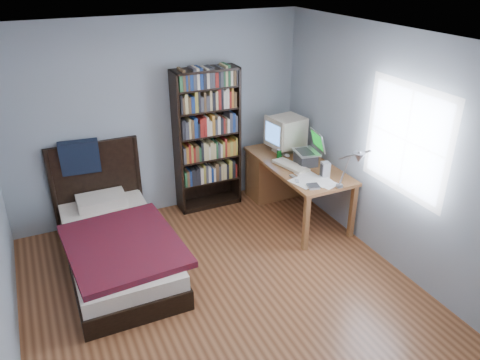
{
  "coord_description": "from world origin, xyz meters",
  "views": [
    {
      "loc": [
        -1.44,
        -3.37,
        3.12
      ],
      "look_at": [
        0.41,
        0.58,
        1.0
      ],
      "focal_mm": 35.0,
      "sensor_mm": 36.0,
      "label": 1
    }
  ],
  "objects_px": {
    "laptop": "(307,155)",
    "bookshelf": "(207,140)",
    "speaker": "(325,169)",
    "soda_can": "(279,154)",
    "desk": "(279,172)",
    "crt_monitor": "(286,132)",
    "bed": "(115,242)",
    "desk_lamp": "(356,161)",
    "keyboard": "(291,166)"
  },
  "relations": [
    {
      "from": "speaker",
      "to": "keyboard",
      "type": "bearing_deg",
      "value": 128.27
    },
    {
      "from": "bed",
      "to": "speaker",
      "type": "bearing_deg",
      "value": -9.22
    },
    {
      "from": "desk",
      "to": "speaker",
      "type": "xyz_separation_m",
      "value": [
        0.09,
        -0.91,
        0.41
      ]
    },
    {
      "from": "desk",
      "to": "bookshelf",
      "type": "relative_size",
      "value": 0.86
    },
    {
      "from": "soda_can",
      "to": "bookshelf",
      "type": "distance_m",
      "value": 0.95
    },
    {
      "from": "desk",
      "to": "crt_monitor",
      "type": "distance_m",
      "value": 0.59
    },
    {
      "from": "speaker",
      "to": "soda_can",
      "type": "distance_m",
      "value": 0.75
    },
    {
      "from": "desk_lamp",
      "to": "keyboard",
      "type": "bearing_deg",
      "value": 94.6
    },
    {
      "from": "bed",
      "to": "desk_lamp",
      "type": "bearing_deg",
      "value": -25.0
    },
    {
      "from": "keyboard",
      "to": "bookshelf",
      "type": "relative_size",
      "value": 0.26
    },
    {
      "from": "bed",
      "to": "keyboard",
      "type": "bearing_deg",
      "value": 0.45
    },
    {
      "from": "keyboard",
      "to": "speaker",
      "type": "relative_size",
      "value": 2.63
    },
    {
      "from": "desk_lamp",
      "to": "bed",
      "type": "bearing_deg",
      "value": 155.0
    },
    {
      "from": "bookshelf",
      "to": "laptop",
      "type": "bearing_deg",
      "value": -37.86
    },
    {
      "from": "bed",
      "to": "soda_can",
      "type": "bearing_deg",
      "value": 8.12
    },
    {
      "from": "crt_monitor",
      "to": "speaker",
      "type": "relative_size",
      "value": 2.58
    },
    {
      "from": "speaker",
      "to": "soda_can",
      "type": "relative_size",
      "value": 1.56
    },
    {
      "from": "desk_lamp",
      "to": "bed",
      "type": "relative_size",
      "value": 0.29
    },
    {
      "from": "laptop",
      "to": "soda_can",
      "type": "bearing_deg",
      "value": 126.24
    },
    {
      "from": "desk_lamp",
      "to": "soda_can",
      "type": "distance_m",
      "value": 1.46
    },
    {
      "from": "crt_monitor",
      "to": "soda_can",
      "type": "bearing_deg",
      "value": -137.47
    },
    {
      "from": "desk_lamp",
      "to": "soda_can",
      "type": "height_order",
      "value": "desk_lamp"
    },
    {
      "from": "desk_lamp",
      "to": "speaker",
      "type": "height_order",
      "value": "desk_lamp"
    },
    {
      "from": "laptop",
      "to": "bed",
      "type": "distance_m",
      "value": 2.52
    },
    {
      "from": "laptop",
      "to": "soda_can",
      "type": "distance_m",
      "value": 0.38
    },
    {
      "from": "desk_lamp",
      "to": "speaker",
      "type": "xyz_separation_m",
      "value": [
        0.13,
        0.68,
        -0.41
      ]
    },
    {
      "from": "speaker",
      "to": "bed",
      "type": "relative_size",
      "value": 0.09
    },
    {
      "from": "keyboard",
      "to": "bed",
      "type": "xyz_separation_m",
      "value": [
        -2.22,
        -0.02,
        -0.49
      ]
    },
    {
      "from": "crt_monitor",
      "to": "bookshelf",
      "type": "relative_size",
      "value": 0.26
    },
    {
      "from": "crt_monitor",
      "to": "desk_lamp",
      "type": "distance_m",
      "value": 1.58
    },
    {
      "from": "bed",
      "to": "crt_monitor",
      "type": "bearing_deg",
      "value": 11.44
    },
    {
      "from": "crt_monitor",
      "to": "desk_lamp",
      "type": "bearing_deg",
      "value": -93.77
    },
    {
      "from": "soda_can",
      "to": "laptop",
      "type": "bearing_deg",
      "value": -53.76
    },
    {
      "from": "desk",
      "to": "soda_can",
      "type": "height_order",
      "value": "soda_can"
    },
    {
      "from": "soda_can",
      "to": "bed",
      "type": "height_order",
      "value": "bed"
    },
    {
      "from": "laptop",
      "to": "bookshelf",
      "type": "bearing_deg",
      "value": 142.14
    },
    {
      "from": "desk",
      "to": "bookshelf",
      "type": "distance_m",
      "value": 1.1
    },
    {
      "from": "keyboard",
      "to": "speaker",
      "type": "height_order",
      "value": "speaker"
    },
    {
      "from": "crt_monitor",
      "to": "keyboard",
      "type": "xyz_separation_m",
      "value": [
        -0.19,
        -0.47,
        -0.25
      ]
    },
    {
      "from": "bookshelf",
      "to": "desk_lamp",
      "type": "bearing_deg",
      "value": -64.93
    },
    {
      "from": "desk",
      "to": "laptop",
      "type": "bearing_deg",
      "value": -79.28
    },
    {
      "from": "soda_can",
      "to": "bed",
      "type": "distance_m",
      "value": 2.31
    },
    {
      "from": "speaker",
      "to": "bed",
      "type": "distance_m",
      "value": 2.54
    },
    {
      "from": "crt_monitor",
      "to": "bed",
      "type": "xyz_separation_m",
      "value": [
        -2.41,
        -0.49,
        -0.75
      ]
    },
    {
      "from": "soda_can",
      "to": "speaker",
      "type": "bearing_deg",
      "value": -73.27
    },
    {
      "from": "desk",
      "to": "desk_lamp",
      "type": "relative_size",
      "value": 2.58
    },
    {
      "from": "desk_lamp",
      "to": "bookshelf",
      "type": "xyz_separation_m",
      "value": [
        -0.88,
        1.88,
        -0.29
      ]
    },
    {
      "from": "desk",
      "to": "speaker",
      "type": "relative_size",
      "value": 8.63
    },
    {
      "from": "desk",
      "to": "crt_monitor",
      "type": "height_order",
      "value": "crt_monitor"
    },
    {
      "from": "speaker",
      "to": "bed",
      "type": "xyz_separation_m",
      "value": [
        -2.44,
        0.4,
        -0.57
      ]
    }
  ]
}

